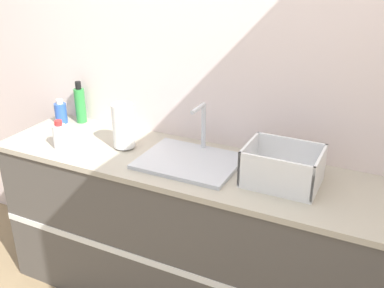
{
  "coord_description": "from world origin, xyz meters",
  "views": [
    {
      "loc": [
        0.87,
        -1.56,
        1.92
      ],
      "look_at": [
        -0.02,
        0.25,
        1.02
      ],
      "focal_mm": 42.0,
      "sensor_mm": 36.0,
      "label": 1
    }
  ],
  "objects_px": {
    "sink": "(190,159)",
    "paper_towel_roll": "(123,126)",
    "bottle_blue": "(61,112)",
    "bottle_green": "(80,104)",
    "dish_rack": "(282,170)",
    "bottle_white_spray": "(60,136)"
  },
  "relations": [
    {
      "from": "dish_rack",
      "to": "bottle_blue",
      "type": "bearing_deg",
      "value": 174.06
    },
    {
      "from": "sink",
      "to": "dish_rack",
      "type": "relative_size",
      "value": 1.44
    },
    {
      "from": "bottle_green",
      "to": "bottle_blue",
      "type": "relative_size",
      "value": 1.71
    },
    {
      "from": "bottle_blue",
      "to": "bottle_green",
      "type": "bearing_deg",
      "value": 32.68
    },
    {
      "from": "paper_towel_roll",
      "to": "bottle_blue",
      "type": "height_order",
      "value": "paper_towel_roll"
    },
    {
      "from": "dish_rack",
      "to": "bottle_white_spray",
      "type": "bearing_deg",
      "value": -173.35
    },
    {
      "from": "bottle_white_spray",
      "to": "bottle_blue",
      "type": "bearing_deg",
      "value": 130.33
    },
    {
      "from": "sink",
      "to": "bottle_white_spray",
      "type": "xyz_separation_m",
      "value": [
        -0.72,
        -0.14,
        0.05
      ]
    },
    {
      "from": "bottle_white_spray",
      "to": "bottle_blue",
      "type": "height_order",
      "value": "bottle_white_spray"
    },
    {
      "from": "paper_towel_roll",
      "to": "bottle_green",
      "type": "relative_size",
      "value": 0.96
    },
    {
      "from": "bottle_green",
      "to": "paper_towel_roll",
      "type": "bearing_deg",
      "value": -24.22
    },
    {
      "from": "sink",
      "to": "bottle_blue",
      "type": "xyz_separation_m",
      "value": [
        -0.96,
        0.15,
        0.05
      ]
    },
    {
      "from": "sink",
      "to": "bottle_white_spray",
      "type": "height_order",
      "value": "sink"
    },
    {
      "from": "sink",
      "to": "paper_towel_roll",
      "type": "height_order",
      "value": "sink"
    },
    {
      "from": "paper_towel_roll",
      "to": "bottle_green",
      "type": "bearing_deg",
      "value": 155.78
    },
    {
      "from": "bottle_blue",
      "to": "dish_rack",
      "type": "bearing_deg",
      "value": -5.94
    },
    {
      "from": "dish_rack",
      "to": "bottle_green",
      "type": "xyz_separation_m",
      "value": [
        -1.34,
        0.22,
        0.05
      ]
    },
    {
      "from": "bottle_white_spray",
      "to": "dish_rack",
      "type": "bearing_deg",
      "value": 6.65
    },
    {
      "from": "dish_rack",
      "to": "sink",
      "type": "bearing_deg",
      "value": 179.76
    },
    {
      "from": "dish_rack",
      "to": "bottle_white_spray",
      "type": "xyz_separation_m",
      "value": [
        -1.19,
        -0.14,
        0.0
      ]
    },
    {
      "from": "dish_rack",
      "to": "bottle_white_spray",
      "type": "distance_m",
      "value": 1.2
    },
    {
      "from": "sink",
      "to": "paper_towel_roll",
      "type": "distance_m",
      "value": 0.42
    }
  ]
}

